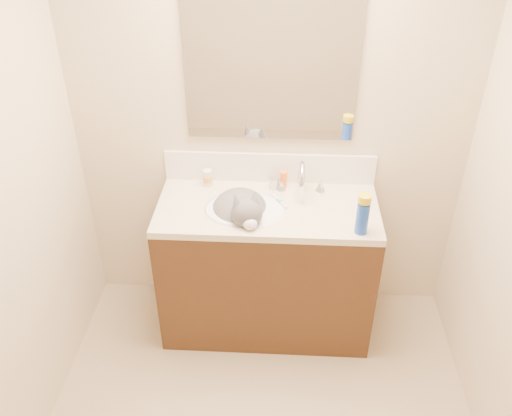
# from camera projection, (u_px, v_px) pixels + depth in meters

# --- Properties ---
(room_shell) EXTENTS (2.24, 2.54, 2.52)m
(room_shell) POSITION_uv_depth(u_px,v_px,m) (259.00, 213.00, 1.77)
(room_shell) COLOR beige
(room_shell) RESTS_ON ground
(vanity_cabinet) EXTENTS (1.20, 0.55, 0.82)m
(vanity_cabinet) POSITION_uv_depth(u_px,v_px,m) (267.00, 270.00, 3.17)
(vanity_cabinet) COLOR #3C2210
(vanity_cabinet) RESTS_ON ground
(counter_slab) EXTENTS (1.20, 0.55, 0.04)m
(counter_slab) POSITION_uv_depth(u_px,v_px,m) (268.00, 209.00, 2.93)
(counter_slab) COLOR beige
(counter_slab) RESTS_ON vanity_cabinet
(basin) EXTENTS (0.45, 0.36, 0.14)m
(basin) POSITION_uv_depth(u_px,v_px,m) (245.00, 219.00, 2.94)
(basin) COLOR white
(basin) RESTS_ON vanity_cabinet
(faucet) EXTENTS (0.28, 0.20, 0.21)m
(faucet) POSITION_uv_depth(u_px,v_px,m) (301.00, 180.00, 2.98)
(faucet) COLOR silver
(faucet) RESTS_ON counter_slab
(cat) EXTENTS (0.43, 0.47, 0.33)m
(cat) POSITION_uv_depth(u_px,v_px,m) (241.00, 212.00, 2.92)
(cat) COLOR #504D50
(cat) RESTS_ON basin
(backsplash) EXTENTS (1.20, 0.02, 0.18)m
(backsplash) POSITION_uv_depth(u_px,v_px,m) (269.00, 168.00, 3.09)
(backsplash) COLOR white
(backsplash) RESTS_ON counter_slab
(mirror) EXTENTS (0.90, 0.02, 0.80)m
(mirror) POSITION_uv_depth(u_px,v_px,m) (271.00, 67.00, 2.76)
(mirror) COLOR white
(mirror) RESTS_ON room_shell
(pill_bottle) EXTENTS (0.07, 0.07, 0.10)m
(pill_bottle) POSITION_uv_depth(u_px,v_px,m) (208.00, 178.00, 3.08)
(pill_bottle) COLOR silver
(pill_bottle) RESTS_ON counter_slab
(pill_label) EXTENTS (0.07, 0.07, 0.04)m
(pill_label) POSITION_uv_depth(u_px,v_px,m) (208.00, 179.00, 3.08)
(pill_label) COLOR orange
(pill_label) RESTS_ON pill_bottle
(silver_jar) EXTENTS (0.07, 0.07, 0.06)m
(silver_jar) POSITION_uv_depth(u_px,v_px,m) (274.00, 183.00, 3.06)
(silver_jar) COLOR #B7B7BC
(silver_jar) RESTS_ON counter_slab
(amber_bottle) EXTENTS (0.05, 0.05, 0.10)m
(amber_bottle) POSITION_uv_depth(u_px,v_px,m) (284.00, 179.00, 3.06)
(amber_bottle) COLOR orange
(amber_bottle) RESTS_ON counter_slab
(toothbrush) EXTENTS (0.09, 0.14, 0.01)m
(toothbrush) POSITION_uv_depth(u_px,v_px,m) (280.00, 201.00, 2.96)
(toothbrush) COLOR silver
(toothbrush) RESTS_ON counter_slab
(toothbrush_head) EXTENTS (0.03, 0.04, 0.02)m
(toothbrush_head) POSITION_uv_depth(u_px,v_px,m) (280.00, 201.00, 2.95)
(toothbrush_head) COLOR #72C0F2
(toothbrush_head) RESTS_ON counter_slab
(spray_can) EXTENTS (0.07, 0.07, 0.17)m
(spray_can) POSITION_uv_depth(u_px,v_px,m) (362.00, 218.00, 2.68)
(spray_can) COLOR #1943B5
(spray_can) RESTS_ON counter_slab
(spray_cap) EXTENTS (0.07, 0.07, 0.04)m
(spray_cap) POSITION_uv_depth(u_px,v_px,m) (365.00, 199.00, 2.62)
(spray_cap) COLOR gold
(spray_cap) RESTS_ON spray_can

